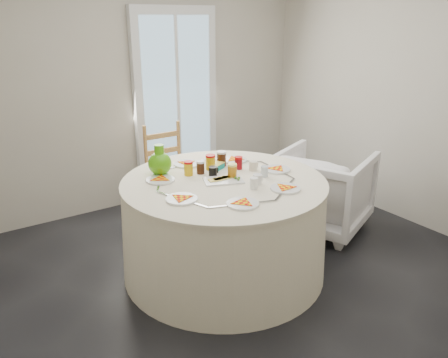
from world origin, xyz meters
TOP-DOWN VIEW (x-y plane):
  - floor at (0.00, 0.00)m, footprint 4.00×4.00m
  - wall_back at (0.00, 2.00)m, footprint 4.00×0.02m
  - wall_right at (2.00, 0.00)m, footprint 0.02×4.00m
  - glass_door at (0.40, 1.95)m, footprint 1.00×0.08m
  - table at (-0.11, 0.25)m, footprint 1.65×1.65m
  - wooden_chair at (0.01, 1.39)m, footprint 0.44×0.42m
  - armchair at (1.13, 0.36)m, footprint 1.04×1.07m
  - place_settings at (-0.11, 0.25)m, footprint 1.48×1.48m
  - jar_cluster at (-0.08, 0.45)m, footprint 0.54×0.41m
  - butter_tub at (-0.02, 0.51)m, footprint 0.16×0.14m
  - green_pitcher at (-0.46, 0.64)m, footprint 0.23×0.23m
  - cheese_platter at (-0.13, 0.24)m, footprint 0.35×0.29m
  - mugs_glasses at (0.05, 0.26)m, footprint 0.65×0.65m

SIDE VIEW (x-z plane):
  - floor at x=0.00m, z-range 0.00..0.00m
  - table at x=-0.11m, z-range -0.04..0.79m
  - armchair at x=1.13m, z-range -0.04..0.82m
  - wooden_chair at x=0.01m, z-range -0.02..0.96m
  - place_settings at x=-0.11m, z-range 0.76..0.78m
  - cheese_platter at x=-0.13m, z-range 0.75..0.79m
  - butter_tub at x=-0.02m, z-range 0.76..0.81m
  - mugs_glasses at x=0.05m, z-range 0.76..0.86m
  - jar_cluster at x=-0.08m, z-range 0.75..0.89m
  - green_pitcher at x=-0.46m, z-range 0.75..0.99m
  - glass_door at x=0.40m, z-range 0.00..2.10m
  - wall_back at x=0.00m, z-range 0.00..2.60m
  - wall_right at x=2.00m, z-range 0.00..2.60m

